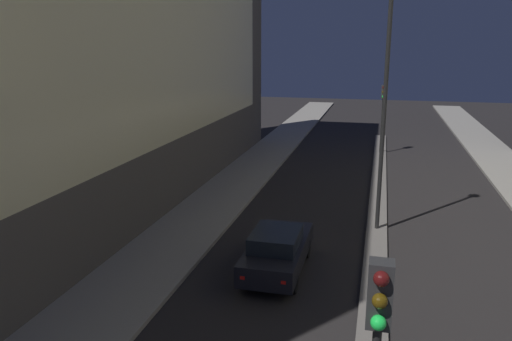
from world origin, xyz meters
TOP-DOWN VIEW (x-y plane):
  - median_strip at (0.00, 19.70)m, footprint 0.80×37.41m
  - traffic_light_mid at (0.00, 31.98)m, footprint 0.32×0.42m
  - street_lamp at (0.00, 17.22)m, footprint 0.52×0.52m
  - car_left_lane at (-3.09, 12.67)m, footprint 1.71×4.20m

SIDE VIEW (x-z plane):
  - median_strip at x=0.00m, z-range 0.00..0.12m
  - car_left_lane at x=-3.09m, z-range 0.01..1.51m
  - traffic_light_mid at x=0.00m, z-range 1.17..5.62m
  - street_lamp at x=0.00m, z-range 1.74..11.63m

